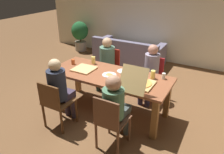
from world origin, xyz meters
name	(u,v)px	position (x,y,z in m)	size (l,w,h in m)	color
ground_plane	(109,110)	(0.00, 0.00, 0.00)	(20.00, 20.00, 0.00)	brown
back_wall	(165,13)	(0.00, 3.12, 1.38)	(7.91, 0.12, 2.76)	silver
dining_table	(109,80)	(0.00, 0.00, 0.65)	(2.19, 0.88, 0.76)	brown
chair_0	(109,66)	(-0.52, 0.91, 0.49)	(0.43, 0.42, 0.87)	red
person_0	(106,59)	(-0.52, 0.77, 0.69)	(0.33, 0.48, 1.16)	#2B3E39
chair_1	(152,76)	(0.50, 0.89, 0.47)	(0.41, 0.38, 0.86)	red
person_1	(150,70)	(0.50, 0.74, 0.68)	(0.29, 0.52, 1.16)	#342E4A
chair_2	(110,120)	(0.50, -0.86, 0.50)	(0.41, 0.44, 0.89)	brown
person_2	(115,104)	(0.50, -0.70, 0.69)	(0.31, 0.52, 1.17)	#3A4340
chair_3	(55,102)	(-0.52, -0.86, 0.49)	(0.44, 0.44, 0.86)	#533118
person_3	(60,87)	(-0.52, -0.72, 0.70)	(0.30, 0.47, 1.21)	#3A2F41
pizza_box_0	(139,83)	(0.63, -0.16, 0.81)	(0.42, 0.60, 0.40)	tan
pizza_box_1	(84,69)	(-0.52, -0.04, 0.77)	(0.38, 0.38, 0.03)	tan
plate_0	(109,75)	(0.02, -0.03, 0.77)	(0.25, 0.25, 0.03)	white
plate_1	(123,71)	(0.16, 0.23, 0.77)	(0.22, 0.22, 0.01)	white
plate_2	(138,73)	(0.44, 0.28, 0.77)	(0.24, 0.24, 0.03)	white
drinking_glass_0	(164,76)	(0.89, 0.29, 0.81)	(0.06, 0.06, 0.10)	silver
drinking_glass_1	(73,62)	(-0.86, 0.06, 0.81)	(0.07, 0.07, 0.10)	#B95226
drinking_glass_2	(153,75)	(0.73, 0.22, 0.83)	(0.08, 0.08, 0.14)	#E6CC5F
drinking_glass_3	(93,60)	(-0.53, 0.29, 0.83)	(0.08, 0.08, 0.14)	#DFC45E
couch	(128,54)	(-0.73, 2.40, 0.28)	(1.96, 0.91, 0.75)	slate
potted_plant	(80,34)	(-2.66, 2.68, 0.58)	(0.55, 0.55, 0.98)	gray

